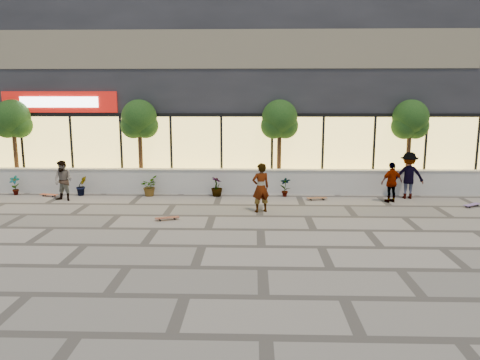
{
  "coord_description": "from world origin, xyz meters",
  "views": [
    {
      "loc": [
        1.41,
        -12.3,
        4.09
      ],
      "look_at": [
        0.95,
        3.05,
        1.3
      ],
      "focal_mm": 35.0,
      "sensor_mm": 36.0,
      "label": 1
    }
  ],
  "objects_px": {
    "tree_west": "(13,121)",
    "tree_east": "(410,122)",
    "tree_midwest": "(139,121)",
    "skater_left": "(63,181)",
    "skater_right_far": "(408,175)",
    "tree_mideast": "(280,122)",
    "skateboard_right_near": "(317,198)",
    "skateboard_left": "(49,195)",
    "skateboard_right_far": "(472,205)",
    "skateboard_center": "(167,218)",
    "skater_right_near": "(392,182)",
    "skater_center": "(261,188)"
  },
  "relations": [
    {
      "from": "skateboard_right_near",
      "to": "skateboard_right_far",
      "type": "xyz_separation_m",
      "value": [
        5.63,
        -0.97,
        0.0
      ]
    },
    {
      "from": "skateboard_left",
      "to": "skateboard_right_near",
      "type": "relative_size",
      "value": 0.94
    },
    {
      "from": "skater_right_far",
      "to": "skateboard_center",
      "type": "distance_m",
      "value": 9.8
    },
    {
      "from": "skater_center",
      "to": "skateboard_left",
      "type": "xyz_separation_m",
      "value": [
        -8.64,
        2.31,
        -0.8
      ]
    },
    {
      "from": "tree_mideast",
      "to": "skater_right_far",
      "type": "xyz_separation_m",
      "value": [
        5.1,
        -1.4,
        -2.05
      ]
    },
    {
      "from": "skater_left",
      "to": "skater_right_near",
      "type": "xyz_separation_m",
      "value": [
        12.77,
        0.1,
        -0.01
      ]
    },
    {
      "from": "tree_mideast",
      "to": "skater_left",
      "type": "relative_size",
      "value": 2.47
    },
    {
      "from": "skater_center",
      "to": "skateboard_left",
      "type": "bearing_deg",
      "value": -35.66
    },
    {
      "from": "tree_mideast",
      "to": "skater_center",
      "type": "distance_m",
      "value": 4.44
    },
    {
      "from": "tree_midwest",
      "to": "tree_east",
      "type": "height_order",
      "value": "same"
    },
    {
      "from": "skater_right_far",
      "to": "skateboard_right_near",
      "type": "distance_m",
      "value": 3.81
    },
    {
      "from": "tree_mideast",
      "to": "skateboard_left",
      "type": "height_order",
      "value": "tree_mideast"
    },
    {
      "from": "tree_west",
      "to": "skateboard_left",
      "type": "bearing_deg",
      "value": -36.62
    },
    {
      "from": "skateboard_right_far",
      "to": "skater_left",
      "type": "bearing_deg",
      "value": 144.45
    },
    {
      "from": "skateboard_center",
      "to": "skateboard_right_far",
      "type": "xyz_separation_m",
      "value": [
        11.0,
        2.21,
        0.0
      ]
    },
    {
      "from": "tree_east",
      "to": "skateboard_center",
      "type": "relative_size",
      "value": 4.76
    },
    {
      "from": "skateboard_left",
      "to": "skateboard_center",
      "type": "bearing_deg",
      "value": -18.12
    },
    {
      "from": "skateboard_right_near",
      "to": "tree_mideast",
      "type": "bearing_deg",
      "value": 119.23
    },
    {
      "from": "skateboard_left",
      "to": "tree_east",
      "type": "bearing_deg",
      "value": 20.2
    },
    {
      "from": "tree_east",
      "to": "skateboard_right_near",
      "type": "distance_m",
      "value": 5.34
    },
    {
      "from": "tree_mideast",
      "to": "skateboard_right_far",
      "type": "bearing_deg",
      "value": -21.88
    },
    {
      "from": "skater_right_far",
      "to": "skateboard_right_near",
      "type": "xyz_separation_m",
      "value": [
        -3.68,
        -0.46,
        -0.85
      ]
    },
    {
      "from": "skateboard_right_near",
      "to": "skater_right_near",
      "type": "bearing_deg",
      "value": -14.02
    },
    {
      "from": "tree_mideast",
      "to": "skateboard_right_near",
      "type": "distance_m",
      "value": 3.73
    },
    {
      "from": "skater_right_far",
      "to": "tree_midwest",
      "type": "bearing_deg",
      "value": -0.9
    },
    {
      "from": "skater_right_far",
      "to": "skater_right_near",
      "type": "bearing_deg",
      "value": 46.9
    },
    {
      "from": "skater_right_near",
      "to": "skateboard_right_far",
      "type": "xyz_separation_m",
      "value": [
        2.81,
        -0.68,
        -0.7
      ]
    },
    {
      "from": "skater_left",
      "to": "skateboard_right_near",
      "type": "relative_size",
      "value": 1.91
    },
    {
      "from": "tree_mideast",
      "to": "tree_east",
      "type": "distance_m",
      "value": 5.5
    },
    {
      "from": "skater_center",
      "to": "skateboard_right_far",
      "type": "distance_m",
      "value": 7.98
    },
    {
      "from": "tree_west",
      "to": "tree_east",
      "type": "xyz_separation_m",
      "value": [
        17.0,
        0.0,
        0.0
      ]
    },
    {
      "from": "skater_right_far",
      "to": "skateboard_right_far",
      "type": "xyz_separation_m",
      "value": [
        1.94,
        -1.43,
        -0.85
      ]
    },
    {
      "from": "skater_right_far",
      "to": "skateboard_left",
      "type": "relative_size",
      "value": 2.4
    },
    {
      "from": "tree_midwest",
      "to": "tree_east",
      "type": "bearing_deg",
      "value": 0.0
    },
    {
      "from": "tree_midwest",
      "to": "skater_right_far",
      "type": "xyz_separation_m",
      "value": [
        11.1,
        -1.4,
        -2.05
      ]
    },
    {
      "from": "skateboard_center",
      "to": "skater_right_near",
      "type": "bearing_deg",
      "value": -0.69
    },
    {
      "from": "skater_right_far",
      "to": "skateboard_center",
      "type": "bearing_deg",
      "value": 28.15
    },
    {
      "from": "skater_left",
      "to": "skater_right_far",
      "type": "bearing_deg",
      "value": 17.1
    },
    {
      "from": "tree_west",
      "to": "tree_midwest",
      "type": "xyz_separation_m",
      "value": [
        5.5,
        0.0,
        0.0
      ]
    },
    {
      "from": "tree_west",
      "to": "tree_east",
      "type": "relative_size",
      "value": 1.0
    },
    {
      "from": "skater_center",
      "to": "skater_right_near",
      "type": "height_order",
      "value": "skater_center"
    },
    {
      "from": "tree_west",
      "to": "tree_mideast",
      "type": "relative_size",
      "value": 1.0
    },
    {
      "from": "skater_left",
      "to": "skater_right_far",
      "type": "relative_size",
      "value": 0.85
    },
    {
      "from": "skater_right_near",
      "to": "tree_west",
      "type": "bearing_deg",
      "value": -27.1
    },
    {
      "from": "skateboard_right_near",
      "to": "skateboard_right_far",
      "type": "relative_size",
      "value": 1.03
    },
    {
      "from": "tree_mideast",
      "to": "tree_east",
      "type": "xyz_separation_m",
      "value": [
        5.5,
        0.0,
        0.0
      ]
    },
    {
      "from": "skateboard_right_far",
      "to": "tree_mideast",
      "type": "bearing_deg",
      "value": 124.71
    },
    {
      "from": "skateboard_left",
      "to": "skateboard_right_near",
      "type": "distance_m",
      "value": 10.91
    },
    {
      "from": "tree_midwest",
      "to": "skateboard_left",
      "type": "height_order",
      "value": "tree_midwest"
    },
    {
      "from": "skateboard_right_far",
      "to": "tree_east",
      "type": "bearing_deg",
      "value": 85.22
    }
  ]
}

